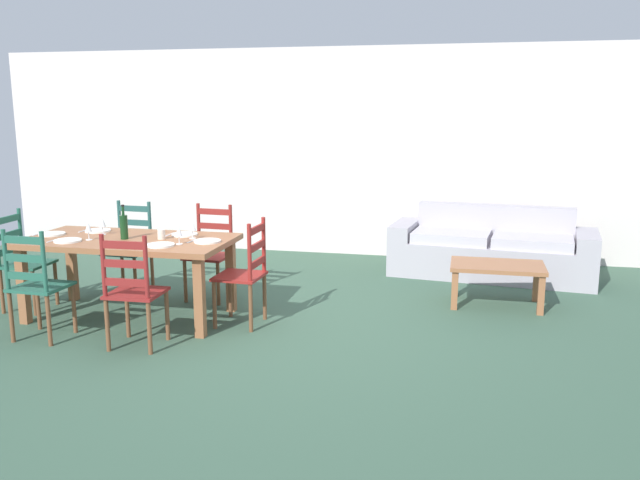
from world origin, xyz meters
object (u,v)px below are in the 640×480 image
at_px(dining_table, 128,248).
at_px(dining_chair_far_left, 130,248).
at_px(dining_chair_near_right, 133,291).
at_px(couch, 492,251).
at_px(wine_bottle, 124,226).
at_px(coffee_table, 497,270).
at_px(dining_chair_head_east, 245,273).
at_px(wine_glass_far_right, 192,227).
at_px(dining_chair_far_right, 210,252).
at_px(coffee_cup_primary, 161,234).
at_px(wine_glass_near_right, 179,232).
at_px(wine_glass_near_left, 88,228).
at_px(wine_glass_far_left, 102,223).
at_px(dining_chair_near_left, 37,285).
at_px(dining_chair_head_west, 22,261).

xyz_separation_m(dining_table, dining_chair_far_left, (-0.42, 0.78, -0.19)).
bearing_deg(dining_chair_near_right, couch, 46.66).
distance_m(wine_bottle, coffee_table, 3.59).
height_order(dining_chair_head_east, wine_glass_far_right, dining_chair_head_east).
distance_m(dining_chair_far_left, wine_bottle, 0.99).
distance_m(dining_chair_far_right, wine_glass_far_right, 0.75).
relative_size(wine_bottle, coffee_cup_primary, 3.51).
height_order(wine_glass_near_right, couch, wine_glass_near_right).
height_order(dining_chair_near_right, coffee_cup_primary, dining_chair_near_right).
relative_size(wine_glass_near_left, wine_glass_far_left, 1.00).
relative_size(dining_table, coffee_table, 2.11).
bearing_deg(coffee_cup_primary, dining_chair_head_east, -0.84).
distance_m(dining_chair_near_left, dining_chair_far_right, 1.76).
xyz_separation_m(dining_chair_far_left, coffee_table, (3.76, 0.35, -0.12)).
xyz_separation_m(dining_table, wine_bottle, (-0.01, -0.03, 0.20)).
distance_m(dining_chair_far_right, couch, 3.26).
relative_size(wine_glass_far_right, coffee_table, 0.18).
distance_m(wine_glass_far_left, coffee_cup_primary, 0.65).
height_order(coffee_cup_primary, couch, coffee_cup_primary).
xyz_separation_m(dining_chair_near_right, wine_bottle, (-0.44, 0.70, 0.39)).
bearing_deg(dining_chair_far_left, coffee_table, 5.27).
height_order(wine_glass_near_right, wine_glass_far_right, same).
height_order(dining_chair_far_left, couch, dining_chair_far_left).
height_order(coffee_cup_primary, coffee_table, coffee_cup_primary).
bearing_deg(wine_glass_far_left, wine_bottle, -25.92).
relative_size(wine_glass_far_left, coffee_table, 0.18).
height_order(wine_glass_near_left, couch, wine_glass_near_left).
bearing_deg(coffee_cup_primary, coffee_table, 19.85).
distance_m(dining_chair_near_left, wine_glass_far_right, 1.39).
xyz_separation_m(dining_chair_head_east, wine_glass_near_left, (-1.42, -0.17, 0.38)).
xyz_separation_m(wine_bottle, coffee_table, (3.36, 1.16, -0.51)).
relative_size(wine_glass_near_left, wine_glass_far_right, 1.00).
distance_m(dining_chair_near_left, coffee_cup_primary, 1.13).
distance_m(dining_chair_near_left, wine_bottle, 0.91).
xyz_separation_m(dining_chair_head_west, wine_glass_far_right, (1.73, 0.11, 0.38)).
distance_m(dining_table, wine_glass_near_right, 0.63).
bearing_deg(dining_chair_far_right, dining_chair_head_west, -155.32).
distance_m(dining_chair_near_left, dining_chair_far_left, 1.51).
xyz_separation_m(wine_bottle, couch, (3.35, 2.37, -0.58)).
xyz_separation_m(dining_chair_near_right, wine_glass_near_right, (0.15, 0.58, 0.38)).
distance_m(wine_glass_far_left, wine_glass_far_right, 0.91).
xyz_separation_m(dining_chair_far_right, wine_glass_near_right, (0.09, -0.91, 0.38)).
bearing_deg(dining_table, dining_chair_far_left, 118.06).
bearing_deg(wine_glass_far_right, dining_chair_head_east, -10.22).
xyz_separation_m(dining_chair_far_right, wine_glass_far_left, (-0.81, -0.64, 0.38)).
height_order(dining_chair_near_left, dining_chair_near_right, same).
bearing_deg(dining_chair_near_left, wine_glass_far_right, 39.24).
relative_size(dining_chair_head_west, wine_glass_far_left, 5.96).
bearing_deg(wine_glass_far_left, coffee_cup_primary, -7.36).
bearing_deg(dining_table, wine_bottle, -112.91).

